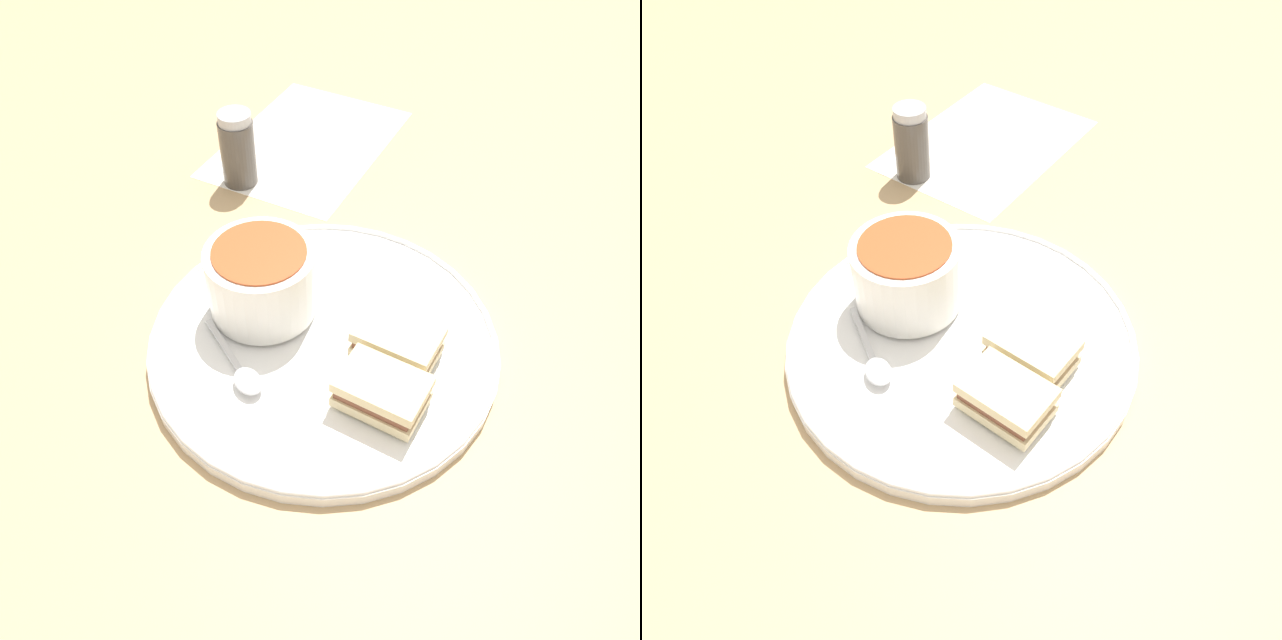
% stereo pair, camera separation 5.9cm
% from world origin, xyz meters
% --- Properties ---
extents(ground_plane, '(2.40, 2.40, 0.00)m').
position_xyz_m(ground_plane, '(0.00, 0.00, 0.00)').
color(ground_plane, tan).
extents(plate, '(0.34, 0.34, 0.02)m').
position_xyz_m(plate, '(0.00, 0.00, 0.01)').
color(plate, white).
rests_on(plate, ground_plane).
extents(soup_bowl, '(0.11, 0.11, 0.07)m').
position_xyz_m(soup_bowl, '(-0.06, 0.04, 0.05)').
color(soup_bowl, white).
rests_on(soup_bowl, plate).
extents(spoon, '(0.07, 0.10, 0.01)m').
position_xyz_m(spoon, '(-0.07, -0.05, 0.02)').
color(spoon, silver).
rests_on(spoon, plate).
extents(sandwich_half_near, '(0.09, 0.08, 0.03)m').
position_xyz_m(sandwich_half_near, '(0.05, -0.08, 0.03)').
color(sandwich_half_near, beige).
rests_on(sandwich_half_near, plate).
extents(sandwich_half_far, '(0.09, 0.08, 0.03)m').
position_xyz_m(sandwich_half_far, '(0.07, -0.02, 0.03)').
color(sandwich_half_far, beige).
rests_on(sandwich_half_far, plate).
extents(salt_shaker, '(0.04, 0.04, 0.10)m').
position_xyz_m(salt_shaker, '(-0.11, 0.28, 0.05)').
color(salt_shaker, '#4C4742').
rests_on(salt_shaker, ground_plane).
extents(menu_sheet, '(0.30, 0.34, 0.00)m').
position_xyz_m(menu_sheet, '(-0.02, 0.37, 0.00)').
color(menu_sheet, white).
rests_on(menu_sheet, ground_plane).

